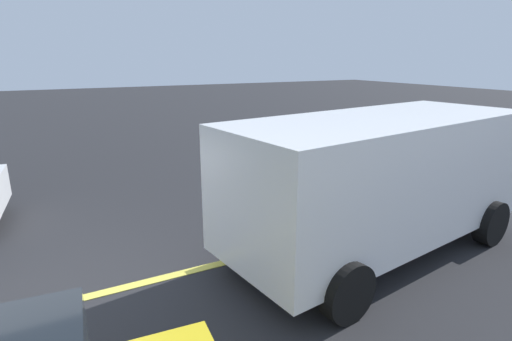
{
  "coord_description": "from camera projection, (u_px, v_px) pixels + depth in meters",
  "views": [
    {
      "loc": [
        0.31,
        -5.16,
        3.06
      ],
      "look_at": [
        3.26,
        0.44,
        1.27
      ],
      "focal_mm": 28.17,
      "sensor_mm": 36.0,
      "label": 1
    }
  ],
  "objects": [
    {
      "name": "white_van",
      "position": [
        378.0,
        176.0,
        6.28
      ],
      "size": [
        5.42,
        2.82,
        2.2
      ],
      "color": "white",
      "rests_on": "ground_plane"
    },
    {
      "name": "lane_marking_centre",
      "position": [
        254.0,
        255.0,
        6.43
      ],
      "size": [
        28.0,
        0.16,
        0.01
      ],
      "primitive_type": "cube",
      "color": "#E0D14C"
    },
    {
      "name": "ground_plane",
      "position": [
        45.0,
        308.0,
        5.08
      ],
      "size": [
        80.0,
        80.0,
        0.0
      ],
      "primitive_type": "plane",
      "color": "#262628"
    }
  ]
}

